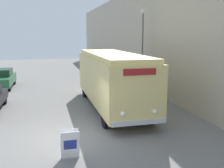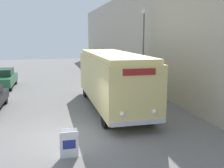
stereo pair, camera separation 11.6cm
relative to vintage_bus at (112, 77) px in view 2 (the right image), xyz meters
The scene contains 6 objects.
ground_plane 5.44m from the vintage_bus, 125.26° to the right, with size 80.00×80.00×0.00m, color slate.
building_wall_right 7.60m from the vintage_bus, 53.88° to the left, with size 0.30×60.00×8.53m.
vintage_bus is the anchor object (origin of this frame).
sign_board 6.98m from the vintage_bus, 117.09° to the right, with size 0.66×0.39×1.04m.
streetlamp 5.46m from the vintage_bus, 48.23° to the left, with size 0.36×0.36×6.28m.
parked_car_mid 11.20m from the vintage_bus, 131.59° to the left, with size 1.82×4.49×1.59m.
Camera 2 is at (-0.79, -10.86, 4.34)m, focal length 42.00 mm.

